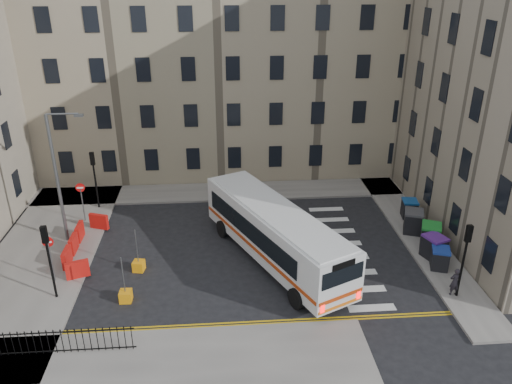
{
  "coord_description": "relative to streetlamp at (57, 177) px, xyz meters",
  "views": [
    {
      "loc": [
        -3.39,
        -25.89,
        15.68
      ],
      "look_at": [
        -1.23,
        1.94,
        3.0
      ],
      "focal_mm": 35.0,
      "sensor_mm": 36.0,
      "label": 1
    }
  ],
  "objects": [
    {
      "name": "ground",
      "position": [
        13.0,
        -2.0,
        -4.34
      ],
      "size": [
        120.0,
        120.0,
        0.0
      ],
      "primitive_type": "plane",
      "color": "black",
      "rests_on": "ground"
    },
    {
      "name": "terrace_north",
      "position": [
        6.0,
        13.5,
        4.28
      ],
      "size": [
        38.3,
        10.8,
        17.2
      ],
      "color": "gray",
      "rests_on": "ground"
    },
    {
      "name": "pavement_east",
      "position": [
        22.0,
        2.0,
        -4.26
      ],
      "size": [
        2.4,
        26.0,
        0.15
      ],
      "primitive_type": "cube",
      "color": "slate",
      "rests_on": "ground"
    },
    {
      "name": "bus",
      "position": [
        12.6,
        -3.2,
        -2.44
      ],
      "size": [
        7.64,
        12.06,
        3.29
      ],
      "rotation": [
        0.0,
        0.0,
        0.44
      ],
      "color": "silver",
      "rests_on": "ground"
    },
    {
      "name": "wheelie_bin_b",
      "position": [
        21.84,
        -3.78,
        -3.5
      ],
      "size": [
        1.44,
        1.54,
        1.37
      ],
      "rotation": [
        0.0,
        0.0,
        0.36
      ],
      "color": "black",
      "rests_on": "pavement_east"
    },
    {
      "name": "streetlamp",
      "position": [
        0.0,
        0.0,
        0.0
      ],
      "size": [
        0.5,
        0.22,
        8.14
      ],
      "color": "#595B5E",
      "rests_on": "pavement_west"
    },
    {
      "name": "wheelie_bin_d",
      "position": [
        21.76,
        -0.68,
        -3.46
      ],
      "size": [
        1.52,
        1.62,
        1.45
      ],
      "rotation": [
        0.0,
        0.0,
        -0.35
      ],
      "color": "black",
      "rests_on": "pavement_east"
    },
    {
      "name": "traffic_light_sw",
      "position": [
        1.0,
        -6.0,
        -1.47
      ],
      "size": [
        0.28,
        0.22,
        4.1
      ],
      "color": "black",
      "rests_on": "pavement_west"
    },
    {
      "name": "wheelie_bin_c",
      "position": [
        22.14,
        -2.51,
        -3.47
      ],
      "size": [
        1.54,
        1.63,
        1.42
      ],
      "rotation": [
        0.0,
        0.0,
        -0.41
      ],
      "color": "black",
      "rests_on": "pavement_east"
    },
    {
      "name": "iron_railings",
      "position": [
        1.75,
        -10.2,
        -3.59
      ],
      "size": [
        7.8,
        0.04,
        1.2
      ],
      "color": "black",
      "rests_on": "pavement_sw"
    },
    {
      "name": "traffic_light_nw",
      "position": [
        1.0,
        4.5,
        -1.47
      ],
      "size": [
        0.28,
        0.22,
        4.1
      ],
      "color": "black",
      "rests_on": "pavement_west"
    },
    {
      "name": "pedestrian",
      "position": [
        21.44,
        -7.41,
        -3.41
      ],
      "size": [
        0.57,
        0.38,
        1.56
      ],
      "primitive_type": "imported",
      "rotation": [
        0.0,
        0.0,
        3.16
      ],
      "color": "black",
      "rests_on": "pavement_east"
    },
    {
      "name": "pavement_north",
      "position": [
        7.0,
        6.6,
        -4.26
      ],
      "size": [
        36.0,
        3.2,
        0.15
      ],
      "primitive_type": "cube",
      "color": "slate",
      "rests_on": "ground"
    },
    {
      "name": "bollard_yellow",
      "position": [
        4.87,
        -3.64,
        -4.04
      ],
      "size": [
        0.7,
        0.7,
        0.6
      ],
      "primitive_type": "cube",
      "rotation": [
        0.0,
        0.0,
        -0.19
      ],
      "color": "orange",
      "rests_on": "ground"
    },
    {
      "name": "pavement_sw",
      "position": [
        6.0,
        -12.0,
        -4.26
      ],
      "size": [
        20.0,
        6.0,
        0.15
      ],
      "primitive_type": "cube",
      "color": "slate",
      "rests_on": "ground"
    },
    {
      "name": "wheelie_bin_a",
      "position": [
        21.74,
        -4.89,
        -3.58
      ],
      "size": [
        1.26,
        1.35,
        1.21
      ],
      "rotation": [
        0.0,
        0.0,
        -0.33
      ],
      "color": "black",
      "rests_on": "pavement_east"
    },
    {
      "name": "bollard_chevron",
      "position": [
        4.59,
        -6.45,
        -4.04
      ],
      "size": [
        0.62,
        0.62,
        0.6
      ],
      "primitive_type": "cube",
      "rotation": [
        0.0,
        0.0,
        -0.03
      ],
      "color": "orange",
      "rests_on": "ground"
    },
    {
      "name": "roadworks_barriers",
      "position": [
        1.16,
        -1.5,
        -3.69
      ],
      "size": [
        1.66,
        6.26,
        1.0
      ],
      "color": "red",
      "rests_on": "pavement_west"
    },
    {
      "name": "wheelie_bin_e",
      "position": [
        22.26,
        1.34,
        -3.57
      ],
      "size": [
        1.12,
        1.24,
        1.23
      ],
      "rotation": [
        0.0,
        0.0,
        -0.15
      ],
      "color": "black",
      "rests_on": "pavement_east"
    },
    {
      "name": "no_entry_north",
      "position": [
        0.5,
        2.5,
        -2.26
      ],
      "size": [
        0.6,
        0.08,
        3.0
      ],
      "color": "#595B5E",
      "rests_on": "pavement_west"
    },
    {
      "name": "traffic_light_east",
      "position": [
        21.6,
        -7.5,
        -1.47
      ],
      "size": [
        0.28,
        0.22,
        4.1
      ],
      "color": "black",
      "rests_on": "pavement_east"
    },
    {
      "name": "pavement_west",
      "position": [
        -1.0,
        -1.0,
        -4.26
      ],
      "size": [
        6.0,
        22.0,
        0.15
      ],
      "primitive_type": "cube",
      "color": "slate",
      "rests_on": "ground"
    },
    {
      "name": "no_entry_south",
      "position": [
        0.5,
        -4.5,
        -2.26
      ],
      "size": [
        0.6,
        0.08,
        3.0
      ],
      "color": "#595B5E",
      "rests_on": "pavement_west"
    }
  ]
}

